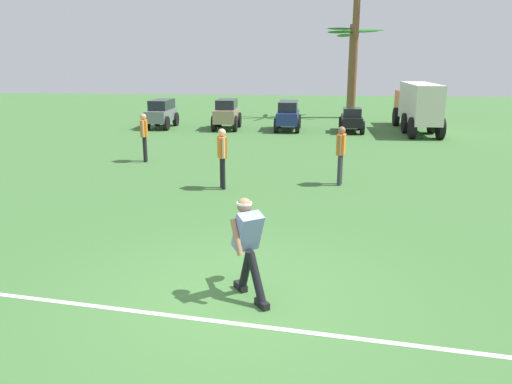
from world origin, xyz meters
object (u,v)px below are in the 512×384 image
(teammate_midfield, at_px, (222,153))
(parked_car_slot_d, at_px, (352,120))
(palm_tree_far_left, at_px, (351,59))
(parked_car_slot_a, at_px, (162,113))
(frisbee_thrower, at_px, (248,243))
(parked_car_slot_c, at_px, (288,115))
(box_truck, at_px, (417,105))
(frisbee_in_flight, at_px, (243,243))
(teammate_deep, at_px, (144,133))
(parked_car_slot_b, at_px, (227,113))
(palm_tree_left_of_centre, at_px, (355,38))
(teammate_near_sideline, at_px, (341,150))

(teammate_midfield, distance_m, parked_car_slot_d, 11.55)
(parked_car_slot_d, xyz_separation_m, palm_tree_far_left, (0.33, 5.91, 2.69))
(teammate_midfield, relative_size, parked_car_slot_a, 0.65)
(frisbee_thrower, xyz_separation_m, parked_car_slot_c, (-0.15, 17.00, -0.08))
(teammate_midfield, relative_size, palm_tree_far_left, 0.31)
(box_truck, xyz_separation_m, palm_tree_far_left, (-2.63, 5.48, 2.02))
(frisbee_in_flight, distance_m, teammate_deep, 9.64)
(frisbee_thrower, distance_m, box_truck, 18.09)
(parked_car_slot_b, bearing_deg, box_truck, 0.57)
(box_truck, bearing_deg, palm_tree_left_of_centre, 115.66)
(frisbee_in_flight, height_order, palm_tree_left_of_centre, palm_tree_left_of_centre)
(teammate_deep, height_order, parked_car_slot_d, teammate_deep)
(frisbee_in_flight, relative_size, box_truck, 0.05)
(parked_car_slot_c, distance_m, parked_car_slot_d, 2.93)
(frisbee_in_flight, distance_m, parked_car_slot_b, 16.78)
(teammate_near_sideline, bearing_deg, parked_car_slot_b, 114.45)
(parked_car_slot_b, height_order, box_truck, box_truck)
(parked_car_slot_c, bearing_deg, frisbee_in_flight, -89.99)
(teammate_deep, height_order, box_truck, box_truck)
(palm_tree_left_of_centre, bearing_deg, frisbee_thrower, -98.19)
(parked_car_slot_b, relative_size, box_truck, 0.40)
(frisbee_in_flight, relative_size, palm_tree_far_left, 0.06)
(parked_car_slot_c, bearing_deg, frisbee_thrower, -89.49)
(teammate_near_sideline, height_order, palm_tree_far_left, palm_tree_far_left)
(parked_car_slot_a, bearing_deg, palm_tree_left_of_centre, 28.34)
(parked_car_slot_a, distance_m, palm_tree_left_of_centre, 11.39)
(frisbee_in_flight, distance_m, palm_tree_left_of_centre, 22.39)
(teammate_deep, bearing_deg, teammate_near_sideline, -21.95)
(teammate_deep, bearing_deg, palm_tree_left_of_centre, 59.77)
(frisbee_thrower, bearing_deg, parked_car_slot_c, 90.51)
(frisbee_thrower, relative_size, parked_car_slot_a, 0.59)
(parked_car_slot_c, xyz_separation_m, box_truck, (5.87, 0.16, 0.51))
(frisbee_thrower, bearing_deg, palm_tree_left_of_centre, 81.81)
(teammate_near_sideline, xyz_separation_m, parked_car_slot_a, (-7.95, 10.56, -0.22))
(frisbee_in_flight, relative_size, teammate_near_sideline, 0.19)
(frisbee_in_flight, bearing_deg, parked_car_slot_d, 79.81)
(frisbee_in_flight, bearing_deg, parked_car_slot_a, 110.19)
(parked_car_slot_c, bearing_deg, palm_tree_far_left, 60.13)
(frisbee_in_flight, relative_size, parked_car_slot_c, 0.12)
(frisbee_thrower, distance_m, parked_car_slot_a, 18.35)
(parked_car_slot_a, bearing_deg, teammate_midfield, -66.49)
(palm_tree_far_left, bearing_deg, parked_car_slot_b, -137.84)
(palm_tree_far_left, bearing_deg, palm_tree_left_of_centre, -65.09)
(parked_car_slot_a, xyz_separation_m, parked_car_slot_d, (9.05, -0.51, -0.16))
(frisbee_in_flight, distance_m, parked_car_slot_a, 17.78)
(teammate_deep, xyz_separation_m, palm_tree_far_left, (7.57, 13.49, 2.31))
(frisbee_in_flight, distance_m, teammate_near_sideline, 6.40)
(frisbee_thrower, xyz_separation_m, teammate_deep, (-4.48, 9.15, 0.14))
(frisbee_thrower, height_order, palm_tree_left_of_centre, palm_tree_left_of_centre)
(frisbee_thrower, bearing_deg, parked_car_slot_d, 80.63)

